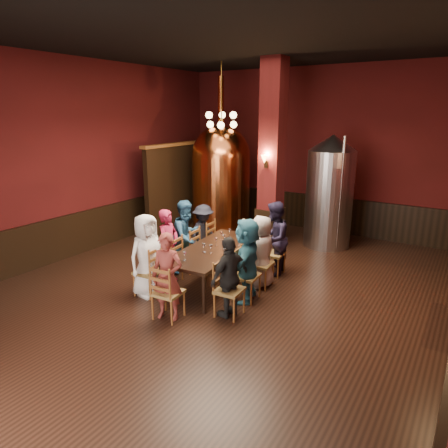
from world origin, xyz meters
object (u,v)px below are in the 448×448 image
Objects in this scene: person_2 at (187,236)px; steel_vessel at (330,192)px; copper_kettle at (221,179)px; rose_vase at (243,225)px; person_0 at (147,255)px; dining_table at (214,251)px; person_1 at (169,246)px.

person_2 is 3.85m from steel_vessel.
copper_kettle is 2.81m from rose_vase.
steel_vessel is 2.75m from rose_vase.
person_2 is (-0.11, 1.33, -0.00)m from person_0.
dining_table is at bearing -98.95° from person_2.
person_2 reaches higher than dining_table.
person_1 is 3.66m from copper_kettle.
person_0 is 4.30m from copper_kettle.
copper_kettle is at bearing 116.25° from dining_table.
person_2 reaches higher than person_1.
person_1 is at bearing -73.86° from copper_kettle.
steel_vessel reaches higher than rose_vase.
dining_table is 0.92m from person_2.
dining_table is at bearing -59.16° from copper_kettle.
person_1 is (-0.82, -0.40, 0.06)m from dining_table.
copper_kettle is 2.94m from steel_vessel.
person_1 is 1.67m from rose_vase.
dining_table is at bearing -69.82° from person_1.
rose_vase is (0.82, 2.07, 0.21)m from person_0.
rose_vase is at bearing -12.13° from person_0.
person_2 is 0.37× the size of copper_kettle.
dining_table is 0.89× the size of steel_vessel.
copper_kettle reaches higher than steel_vessel.
steel_vessel is 7.77× the size of rose_vase.
dining_table is 3.64m from copper_kettle.
copper_kettle is (-0.94, 2.78, 0.75)m from person_2.
person_2 is at bearing -120.98° from steel_vessel.
rose_vase is (0.93, 0.75, 0.21)m from person_2.
steel_vessel is (1.08, 3.52, 0.70)m from dining_table.
person_2 is at bearing 158.78° from dining_table.
person_1 is 0.66m from person_2.
person_0 reaches higher than rose_vase.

